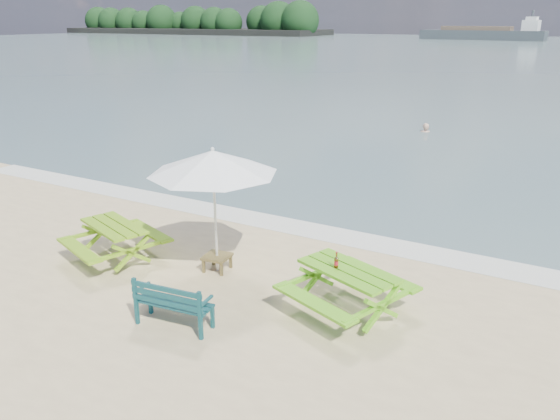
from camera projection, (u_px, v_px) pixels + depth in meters
The scene contains 10 objects.
sea at pixel (558, 52), 78.60m from camera, with size 300.00×300.00×0.00m, color slate.
foam_strip at pixel (302, 228), 12.60m from camera, with size 22.00×0.90×0.01m, color silver.
island_headland at pixel (191, 23), 173.82m from camera, with size 90.00×22.00×7.60m.
picnic_table_left at pixel (116, 243), 10.85m from camera, with size 2.06×2.17×0.75m.
picnic_table_right at pixel (347, 292), 8.89m from camera, with size 2.17×2.28×0.78m.
park_bench at pixel (175, 312), 8.55m from camera, with size 1.29×0.57×0.77m.
side_table at pixel (217, 262), 10.47m from camera, with size 0.54×0.54×0.31m.
patio_umbrella at pixel (213, 162), 9.81m from camera, with size 2.68×2.68×2.36m.
beer_bottle at pixel (336, 262), 8.78m from camera, with size 0.07×0.07×0.27m.
swimmer at pixel (424, 141), 23.56m from camera, with size 0.68×0.58×1.57m.
Camera 1 is at (5.35, -5.87, 4.58)m, focal length 35.00 mm.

